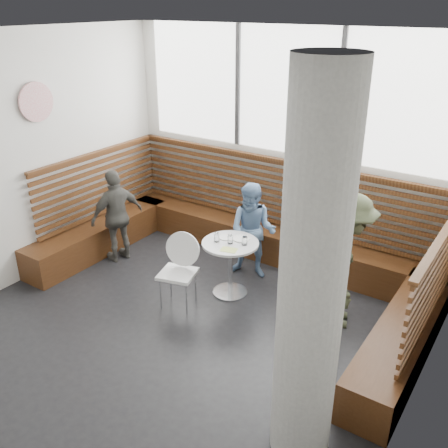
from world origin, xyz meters
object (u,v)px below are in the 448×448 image
Objects in this scene: cafe_chair at (181,265)px; cafe_table at (230,257)px; child_left at (117,216)px; concrete_column at (312,282)px; child_back at (253,231)px; adult_man at (347,261)px.

cafe_table is at bearing 39.33° from cafe_chair.
cafe_chair reaches higher than cafe_table.
cafe_chair is 1.56m from child_left.
concrete_column reaches higher than child_back.
adult_man is at bearing 112.04° from child_left.
concrete_column is 3.49× the size of cafe_chair.
child_left is (-1.85, -0.66, 0.01)m from child_back.
child_back is at bearing 57.14° from adult_man.
cafe_chair is at bearing 93.26° from adult_man.
cafe_chair is 0.68× the size of child_left.
cafe_table is at bearing 137.13° from concrete_column.
adult_man is at bearing 8.43° from cafe_table.
child_back is at bearing 126.32° from child_left.
child_back reaches higher than cafe_table.
adult_man is 1.21× the size of child_back.
cafe_table is 0.55× the size of child_back.
cafe_chair is 0.57× the size of adult_man.
cafe_chair is (-2.18, 1.15, -1.06)m from concrete_column.
adult_man reaches higher than child_left.
concrete_column is 2.42× the size of child_back.
adult_man is at bearing 101.55° from concrete_column.
concrete_column is at bearing -42.87° from cafe_table.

